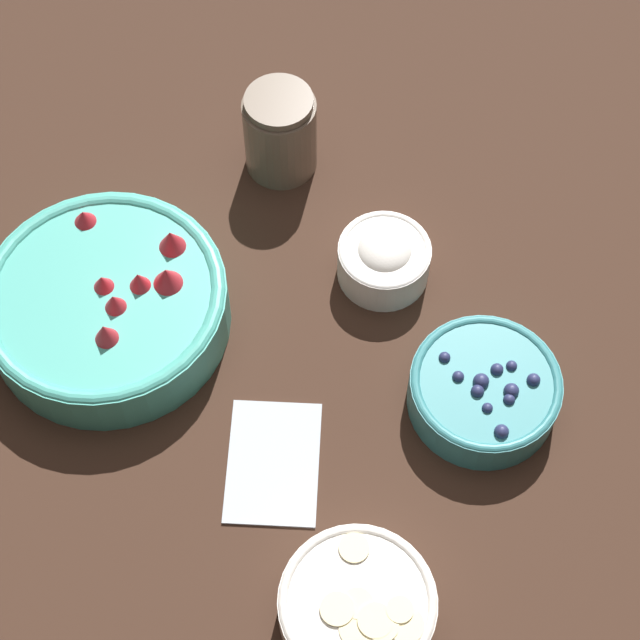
# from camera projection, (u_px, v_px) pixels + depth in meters

# --- Properties ---
(ground_plane) EXTENTS (4.00, 4.00, 0.00)m
(ground_plane) POSITION_uv_depth(u_px,v_px,m) (297.00, 394.00, 1.09)
(ground_plane) COLOR #382319
(bowl_strawberries) EXTENTS (0.25, 0.25, 0.09)m
(bowl_strawberries) POSITION_uv_depth(u_px,v_px,m) (107.00, 303.00, 1.10)
(bowl_strawberries) COLOR #47AD9E
(bowl_strawberries) RESTS_ON ground_plane
(bowl_blueberries) EXTENTS (0.15, 0.15, 0.06)m
(bowl_blueberries) POSITION_uv_depth(u_px,v_px,m) (484.00, 390.00, 1.06)
(bowl_blueberries) COLOR teal
(bowl_blueberries) RESTS_ON ground_plane
(bowl_bananas) EXTENTS (0.14, 0.14, 0.05)m
(bowl_bananas) POSITION_uv_depth(u_px,v_px,m) (357.00, 607.00, 0.95)
(bowl_bananas) COLOR silver
(bowl_bananas) RESTS_ON ground_plane
(bowl_cream) EXTENTS (0.10, 0.10, 0.06)m
(bowl_cream) POSITION_uv_depth(u_px,v_px,m) (384.00, 258.00, 1.14)
(bowl_cream) COLOR white
(bowl_cream) RESTS_ON ground_plane
(jar_chocolate) EXTENTS (0.08, 0.08, 0.11)m
(jar_chocolate) POSITION_uv_depth(u_px,v_px,m) (280.00, 135.00, 1.20)
(jar_chocolate) COLOR brown
(jar_chocolate) RESTS_ON ground_plane
(napkin) EXTENTS (0.15, 0.13, 0.01)m
(napkin) POSITION_uv_depth(u_px,v_px,m) (273.00, 462.00, 1.05)
(napkin) COLOR #B2BCC6
(napkin) RESTS_ON ground_plane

